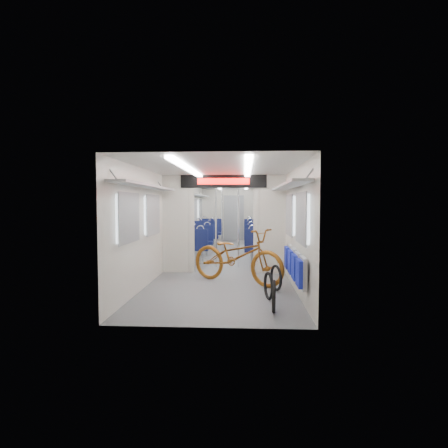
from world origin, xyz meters
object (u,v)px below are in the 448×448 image
object	(u,v)px
bicycle	(237,256)
stanchion_near_left	(216,222)
stanchion_far_right	(238,218)
bike_hoop_a	(274,298)
stanchion_near_right	(238,223)
stanchion_far_left	(222,218)
bike_hoop_c	(276,279)
seat_bay_far_right	(256,232)
bike_hoop_b	(268,287)
seat_bay_far_left	(208,231)
seat_bay_near_right	(260,242)
flip_bench	(294,264)
seat_bay_near_left	(196,241)

from	to	relation	value
bicycle	stanchion_near_left	xyz separation A→B (m)	(-0.58, 1.90, 0.58)
stanchion_near_left	stanchion_far_right	size ratio (longest dim) A/B	1.00
bicycle	bike_hoop_a	xyz separation A→B (m)	(0.59, -2.06, -0.35)
stanchion_near_right	stanchion_far_left	bearing A→B (deg)	101.29
bike_hoop_c	seat_bay_far_right	size ratio (longest dim) A/B	0.23
seat_bay_far_right	stanchion_near_right	distance (m)	4.88
bike_hoop_a	bike_hoop_b	world-z (taller)	bike_hoop_a
bike_hoop_c	seat_bay_far_left	bearing A→B (deg)	104.97
seat_bay_near_right	stanchion_far_left	world-z (taller)	stanchion_far_left
bike_hoop_b	seat_bay_far_right	size ratio (longest dim) A/B	0.23
flip_bench	stanchion_far_right	world-z (taller)	stanchion_far_right
seat_bay_far_right	bicycle	bearing A→B (deg)	-95.06
flip_bench	seat_bay_far_right	size ratio (longest dim) A/B	0.98
bike_hoop_c	seat_bay_near_right	distance (m)	3.81
bike_hoop_b	seat_bay_far_right	distance (m)	8.06
stanchion_far_right	seat_bay_far_left	bearing A→B (deg)	120.82
bike_hoop_b	stanchion_far_right	bearing A→B (deg)	95.82
seat_bay_far_left	seat_bay_far_right	world-z (taller)	seat_bay_far_left
stanchion_near_left	stanchion_near_right	xyz separation A→B (m)	(0.58, 0.02, 0.00)
seat_bay_near_left	bike_hoop_b	bearing A→B (deg)	-68.40
bike_hoop_a	stanchion_far_left	distance (m)	7.18
seat_bay_far_left	stanchion_far_left	bearing A→B (deg)	-71.11
bicycle	bike_hoop_c	xyz separation A→B (m)	(0.74, -0.65, -0.35)
bike_hoop_b	bike_hoop_a	bearing A→B (deg)	-87.41
seat_bay_far_right	stanchion_near_left	xyz separation A→B (m)	(-1.18, -4.83, 0.60)
seat_bay_far_right	stanchion_far_right	distance (m)	2.05
bike_hoop_c	stanchion_far_left	bearing A→B (deg)	103.58
stanchion_near_left	stanchion_far_left	xyz separation A→B (m)	(-0.03, 3.05, 0.00)
bike_hoop_b	seat_bay_far_left	xyz separation A→B (m)	(-1.84, 8.22, 0.34)
seat_bay_near_right	stanchion_far_right	world-z (taller)	stanchion_far_right
flip_bench	bike_hoop_b	size ratio (longest dim) A/B	4.31
bike_hoop_b	stanchion_near_left	distance (m)	3.54
stanchion_near_left	bike_hoop_b	bearing A→B (deg)	-70.50
flip_bench	bike_hoop_a	size ratio (longest dim) A/B	4.21
bike_hoop_a	stanchion_near_right	bearing A→B (deg)	98.54
flip_bench	stanchion_near_left	size ratio (longest dim) A/B	0.90
stanchion_far_right	bike_hoop_c	bearing A→B (deg)	-81.61
flip_bench	bike_hoop_c	size ratio (longest dim) A/B	4.22
seat_bay_far_right	seat_bay_far_left	bearing A→B (deg)	174.85
bicycle	stanchion_far_right	distance (m)	4.92
stanchion_near_left	stanchion_near_right	size ratio (longest dim) A/B	1.00
bicycle	seat_bay_far_left	bearing A→B (deg)	42.56
seat_bay_near_left	stanchion_far_right	world-z (taller)	stanchion_far_right
bicycle	bike_hoop_a	world-z (taller)	bicycle
seat_bay_near_right	bike_hoop_a	bearing A→B (deg)	-90.02
seat_bay_far_right	stanchion_far_left	distance (m)	2.23
bike_hoop_b	stanchion_near_left	xyz separation A→B (m)	(-1.14, 3.22, 0.93)
bike_hoop_c	seat_bay_far_left	world-z (taller)	seat_bay_far_left
seat_bay_far_right	stanchion_near_left	world-z (taller)	stanchion_near_left
seat_bay_near_right	stanchion_near_right	world-z (taller)	stanchion_near_right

